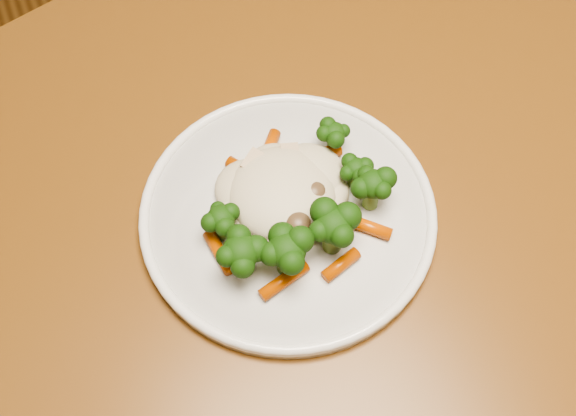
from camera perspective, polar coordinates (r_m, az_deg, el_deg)
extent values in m
cube|color=brown|center=(0.69, -5.34, -3.93)|extent=(1.30, 1.04, 0.04)
cube|color=brown|center=(1.33, 5.96, 11.08)|extent=(0.07, 0.07, 0.71)
cylinder|color=white|center=(0.68, 0.00, -0.57)|extent=(0.28, 0.28, 0.01)
ellipsoid|color=beige|center=(0.66, -0.49, 1.71)|extent=(0.12, 0.11, 0.05)
ellipsoid|color=black|center=(0.63, -3.66, -4.02)|extent=(0.05, 0.05, 0.05)
ellipsoid|color=black|center=(0.63, -0.08, -3.90)|extent=(0.05, 0.05, 0.05)
ellipsoid|color=black|center=(0.64, 3.54, -1.99)|extent=(0.06, 0.06, 0.05)
ellipsoid|color=black|center=(0.67, 6.65, 1.35)|extent=(0.05, 0.05, 0.04)
ellipsoid|color=black|center=(0.68, 5.29, 2.68)|extent=(0.04, 0.04, 0.03)
ellipsoid|color=black|center=(0.70, 3.61, 5.46)|extent=(0.04, 0.04, 0.03)
ellipsoid|color=black|center=(0.65, -5.24, -1.26)|extent=(0.04, 0.04, 0.04)
cylinder|color=#CB5204|center=(0.69, -3.09, 2.74)|extent=(0.04, 0.05, 0.01)
cylinder|color=#CB5204|center=(0.70, -1.59, 4.56)|extent=(0.04, 0.04, 0.01)
cylinder|color=#CB5204|center=(0.70, 2.62, 4.34)|extent=(0.04, 0.02, 0.01)
cylinder|color=#CB5204|center=(0.65, -5.44, -3.49)|extent=(0.02, 0.05, 0.01)
cylinder|color=#CB5204|center=(0.64, -0.31, -5.74)|extent=(0.05, 0.02, 0.01)
cylinder|color=#CB5204|center=(0.64, 4.20, -4.49)|extent=(0.04, 0.02, 0.01)
cylinder|color=#CB5204|center=(0.66, 6.38, -1.49)|extent=(0.04, 0.04, 0.01)
cylinder|color=#CB5204|center=(0.67, 2.45, 2.32)|extent=(0.02, 0.04, 0.01)
cylinder|color=#CB5204|center=(0.67, -2.34, 1.56)|extent=(0.01, 0.05, 0.01)
ellipsoid|color=brown|center=(0.66, 0.22, 1.42)|extent=(0.02, 0.02, 0.02)
ellipsoid|color=brown|center=(0.66, 2.00, 1.28)|extent=(0.03, 0.03, 0.02)
ellipsoid|color=brown|center=(0.66, -1.89, 0.37)|extent=(0.02, 0.02, 0.02)
ellipsoid|color=brown|center=(0.65, 0.76, -1.19)|extent=(0.02, 0.02, 0.02)
cube|color=tan|center=(0.68, -2.75, 3.60)|extent=(0.03, 0.03, 0.01)
cube|color=tan|center=(0.69, 0.13, 4.56)|extent=(0.02, 0.02, 0.01)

